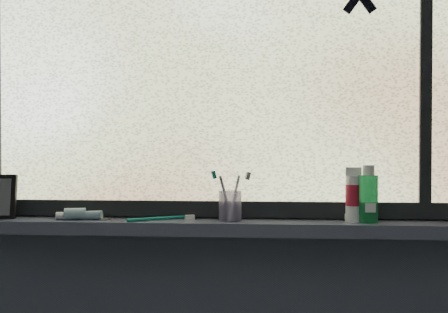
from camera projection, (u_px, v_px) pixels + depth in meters
wall_back at (231, 146)px, 1.60m from camera, size 3.00×0.01×2.50m
windowsill at (229, 227)px, 1.53m from camera, size 1.62×0.14×0.04m
window_pane at (230, 57)px, 1.58m from camera, size 1.50×0.01×1.00m
frame_bottom at (230, 209)px, 1.58m from camera, size 1.60×0.03×0.05m
frame_mullion at (425, 55)px, 1.53m from camera, size 0.03×0.03×1.00m
toothpaste_tube at (82, 214)px, 1.55m from camera, size 0.21×0.08×0.04m
toothbrush_cup at (230, 206)px, 1.52m from camera, size 0.09×0.09×0.09m
toothbrush_lying at (156, 218)px, 1.54m from camera, size 0.21×0.13×0.02m
mouthwash_bottle at (368, 194)px, 1.49m from camera, size 0.06×0.06×0.14m
cream_tube at (353, 193)px, 1.51m from camera, size 0.05×0.05×0.12m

